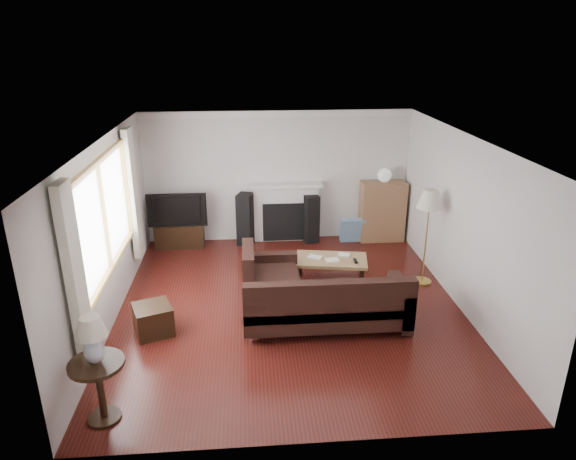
{
  "coord_description": "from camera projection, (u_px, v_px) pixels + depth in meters",
  "views": [
    {
      "loc": [
        -0.58,
        -6.71,
        3.79
      ],
      "look_at": [
        0.0,
        0.3,
        1.1
      ],
      "focal_mm": 32.0,
      "sensor_mm": 36.0,
      "label": 1
    }
  ],
  "objects": [
    {
      "name": "room",
      "position": [
        290.0,
        228.0,
        7.2
      ],
      "size": [
        5.1,
        5.6,
        2.54
      ],
      "color": "#47140F",
      "rests_on": "ground"
    },
    {
      "name": "window",
      "position": [
        105.0,
        217.0,
        6.71
      ],
      "size": [
        0.12,
        2.74,
        1.54
      ],
      "primitive_type": "cube",
      "color": "olive",
      "rests_on": "room"
    },
    {
      "name": "curtain_near",
      "position": [
        75.0,
        279.0,
        5.36
      ],
      "size": [
        0.1,
        0.35,
        2.1
      ],
      "primitive_type": "cube",
      "color": "silver",
      "rests_on": "room"
    },
    {
      "name": "curtain_far",
      "position": [
        133.0,
        194.0,
        8.19
      ],
      "size": [
        0.1,
        0.35,
        2.1
      ],
      "primitive_type": "cube",
      "color": "silver",
      "rests_on": "room"
    },
    {
      "name": "fireplace",
      "position": [
        286.0,
        212.0,
        9.91
      ],
      "size": [
        1.4,
        0.26,
        1.15
      ],
      "primitive_type": "cube",
      "color": "white",
      "rests_on": "room"
    },
    {
      "name": "tv_stand",
      "position": [
        180.0,
        235.0,
        9.74
      ],
      "size": [
        0.9,
        0.4,
        0.45
      ],
      "primitive_type": "cube",
      "color": "black",
      "rests_on": "ground"
    },
    {
      "name": "television",
      "position": [
        178.0,
        208.0,
        9.55
      ],
      "size": [
        1.09,
        0.14,
        0.63
      ],
      "primitive_type": "imported",
      "color": "black",
      "rests_on": "tv_stand"
    },
    {
      "name": "speaker_left",
      "position": [
        246.0,
        219.0,
        9.76
      ],
      "size": [
        0.37,
        0.4,
        0.99
      ],
      "primitive_type": "cube",
      "rotation": [
        0.0,
        0.0,
        -0.33
      ],
      "color": "black",
      "rests_on": "ground"
    },
    {
      "name": "speaker_right",
      "position": [
        311.0,
        218.0,
        9.89
      ],
      "size": [
        0.33,
        0.36,
        0.93
      ],
      "primitive_type": "cube",
      "rotation": [
        0.0,
        0.0,
        0.24
      ],
      "color": "black",
      "rests_on": "ground"
    },
    {
      "name": "bookshelf",
      "position": [
        382.0,
        211.0,
        9.93
      ],
      "size": [
        0.85,
        0.4,
        1.16
      ],
      "primitive_type": "cube",
      "color": "#8E6342",
      "rests_on": "ground"
    },
    {
      "name": "globe_lamp",
      "position": [
        384.0,
        175.0,
        9.68
      ],
      "size": [
        0.26,
        0.26,
        0.26
      ],
      "primitive_type": "sphere",
      "color": "white",
      "rests_on": "bookshelf"
    },
    {
      "name": "sectional_sofa",
      "position": [
        326.0,
        300.0,
        6.99
      ],
      "size": [
        2.44,
        1.78,
        0.79
      ],
      "primitive_type": "cube",
      "color": "black",
      "rests_on": "ground"
    },
    {
      "name": "coffee_table",
      "position": [
        331.0,
        271.0,
        8.27
      ],
      "size": [
        1.22,
        0.8,
        0.44
      ],
      "primitive_type": "cube",
      "rotation": [
        0.0,
        0.0,
        -0.17
      ],
      "color": "#9C794B",
      "rests_on": "ground"
    },
    {
      "name": "footstool",
      "position": [
        153.0,
        319.0,
        6.9
      ],
      "size": [
        0.61,
        0.61,
        0.4
      ],
      "primitive_type": "cube",
      "rotation": [
        0.0,
        0.0,
        0.36
      ],
      "color": "black",
      "rests_on": "ground"
    },
    {
      "name": "floor_lamp",
      "position": [
        426.0,
        238.0,
        8.1
      ],
      "size": [
        0.47,
        0.47,
        1.57
      ],
      "primitive_type": "cube",
      "rotation": [
        0.0,
        0.0,
        -0.18
      ],
      "color": "gold",
      "rests_on": "ground"
    },
    {
      "name": "side_table",
      "position": [
        101.0,
        391.0,
        5.28
      ],
      "size": [
        0.56,
        0.56,
        0.7
      ],
      "primitive_type": "cube",
      "color": "black",
      "rests_on": "ground"
    },
    {
      "name": "table_lamp",
      "position": [
        92.0,
        341.0,
        5.07
      ],
      "size": [
        0.32,
        0.32,
        0.51
      ],
      "primitive_type": "cube",
      "color": "silver",
      "rests_on": "side_table"
    }
  ]
}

